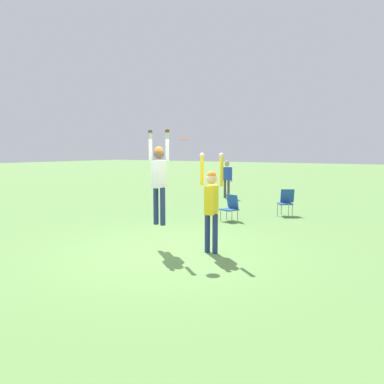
{
  "coord_description": "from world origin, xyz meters",
  "views": [
    {
      "loc": [
        4.86,
        -6.53,
        2.25
      ],
      "look_at": [
        0.2,
        0.6,
        1.3
      ],
      "focal_mm": 35.0,
      "sensor_mm": 36.0,
      "label": 1
    }
  ],
  "objects_px": {
    "camping_chair_1": "(286,200)",
    "camping_chair_2": "(231,206)",
    "person_jumping": "(159,174)",
    "frisbee": "(185,140)",
    "person_spectator_near": "(227,175)",
    "person_defending": "(211,200)"
  },
  "relations": [
    {
      "from": "camping_chair_1",
      "to": "camping_chair_2",
      "type": "relative_size",
      "value": 1.09
    },
    {
      "from": "person_jumping",
      "to": "camping_chair_1",
      "type": "relative_size",
      "value": 2.39
    },
    {
      "from": "frisbee",
      "to": "camping_chair_2",
      "type": "relative_size",
      "value": 0.3
    },
    {
      "from": "person_jumping",
      "to": "person_spectator_near",
      "type": "relative_size",
      "value": 1.23
    },
    {
      "from": "person_jumping",
      "to": "camping_chair_1",
      "type": "xyz_separation_m",
      "value": [
        0.99,
        5.83,
        -1.18
      ]
    },
    {
      "from": "frisbee",
      "to": "person_jumping",
      "type": "bearing_deg",
      "value": -175.01
    },
    {
      "from": "frisbee",
      "to": "person_spectator_near",
      "type": "relative_size",
      "value": 0.14
    },
    {
      "from": "person_defending",
      "to": "camping_chair_2",
      "type": "relative_size",
      "value": 2.64
    },
    {
      "from": "frisbee",
      "to": "camping_chair_1",
      "type": "xyz_separation_m",
      "value": [
        0.32,
        5.78,
        -1.95
      ]
    },
    {
      "from": "person_jumping",
      "to": "frisbee",
      "type": "height_order",
      "value": "person_jumping"
    },
    {
      "from": "person_defending",
      "to": "person_jumping",
      "type": "bearing_deg",
      "value": -90.0
    },
    {
      "from": "person_defending",
      "to": "camping_chair_1",
      "type": "relative_size",
      "value": 2.41
    },
    {
      "from": "person_defending",
      "to": "camping_chair_1",
      "type": "height_order",
      "value": "person_defending"
    },
    {
      "from": "person_defending",
      "to": "person_spectator_near",
      "type": "height_order",
      "value": "person_defending"
    },
    {
      "from": "frisbee",
      "to": "person_spectator_near",
      "type": "height_order",
      "value": "frisbee"
    },
    {
      "from": "person_jumping",
      "to": "camping_chair_1",
      "type": "distance_m",
      "value": 6.03
    },
    {
      "from": "camping_chair_2",
      "to": "frisbee",
      "type": "bearing_deg",
      "value": 122.24
    },
    {
      "from": "person_defending",
      "to": "frisbee",
      "type": "height_order",
      "value": "frisbee"
    },
    {
      "from": "person_defending",
      "to": "person_spectator_near",
      "type": "bearing_deg",
      "value": -167.55
    },
    {
      "from": "person_defending",
      "to": "camping_chair_1",
      "type": "bearing_deg",
      "value": 168.97
    },
    {
      "from": "person_spectator_near",
      "to": "camping_chair_1",
      "type": "bearing_deg",
      "value": -60.5
    },
    {
      "from": "camping_chair_2",
      "to": "person_spectator_near",
      "type": "distance_m",
      "value": 5.78
    }
  ]
}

